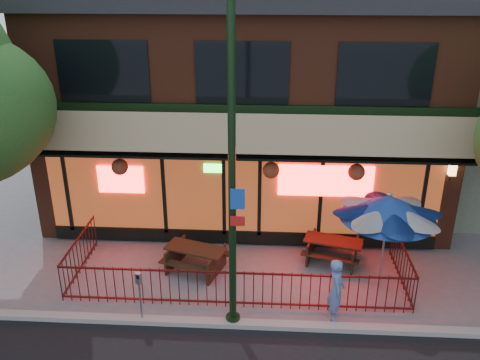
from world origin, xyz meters
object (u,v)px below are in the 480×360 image
(street_light, at_px, (232,198))
(pedestrian, at_px, (336,290))
(patio_umbrella, at_px, (388,207))
(parking_meter_near, at_px, (139,289))
(picnic_table_right, at_px, (333,247))
(picnic_table_left, at_px, (196,255))

(street_light, xyz_separation_m, pedestrian, (2.32, 0.33, -2.38))
(pedestrian, bearing_deg, patio_umbrella, -39.97)
(street_light, height_order, parking_meter_near, street_light)
(pedestrian, bearing_deg, street_light, 101.62)
(street_light, distance_m, parking_meter_near, 3.07)
(picnic_table_right, xyz_separation_m, patio_umbrella, (1.06, -1.14, 1.80))
(picnic_table_right, height_order, pedestrian, pedestrian)
(picnic_table_left, distance_m, picnic_table_right, 3.74)
(street_light, bearing_deg, picnic_table_right, 47.88)
(pedestrian, xyz_separation_m, parking_meter_near, (-4.40, -0.40, 0.11))
(patio_umbrella, relative_size, parking_meter_near, 2.00)
(parking_meter_near, bearing_deg, pedestrian, 5.25)
(street_light, relative_size, parking_meter_near, 5.34)
(street_light, height_order, picnic_table_right, street_light)
(patio_umbrella, bearing_deg, picnic_table_left, 174.29)
(street_light, relative_size, picnic_table_left, 3.72)
(picnic_table_left, relative_size, picnic_table_right, 1.05)
(street_light, height_order, picnic_table_left, street_light)
(patio_umbrella, bearing_deg, parking_meter_near, -162.92)
(picnic_table_right, height_order, parking_meter_near, parking_meter_near)
(picnic_table_left, height_order, picnic_table_right, picnic_table_left)
(picnic_table_right, distance_m, parking_meter_near, 5.46)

